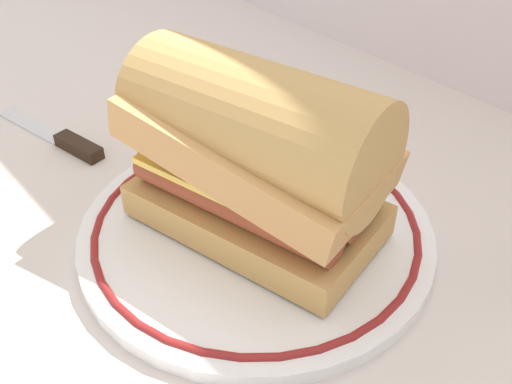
% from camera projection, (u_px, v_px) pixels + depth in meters
% --- Properties ---
extents(ground_plane, '(1.50, 1.50, 0.00)m').
position_uv_depth(ground_plane, '(253.00, 215.00, 0.48)').
color(ground_plane, beige).
extents(plate, '(0.27, 0.27, 0.01)m').
position_uv_depth(plate, '(256.00, 230.00, 0.45)').
color(plate, white).
rests_on(plate, ground_plane).
extents(sausage_sandwich, '(0.20, 0.14, 0.13)m').
position_uv_depth(sausage_sandwich, '(256.00, 152.00, 0.41)').
color(sausage_sandwich, tan).
rests_on(sausage_sandwich, plate).
extents(butter_knife, '(0.15, 0.05, 0.01)m').
position_uv_depth(butter_knife, '(57.00, 136.00, 0.57)').
color(butter_knife, silver).
rests_on(butter_knife, ground_plane).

